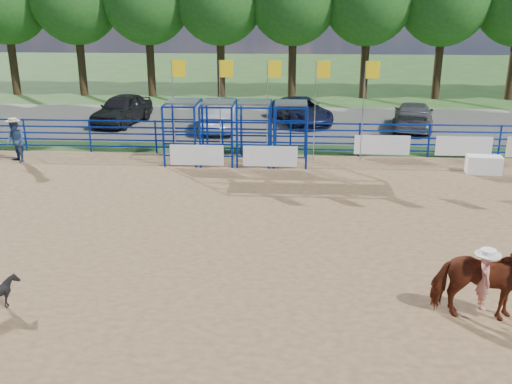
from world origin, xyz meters
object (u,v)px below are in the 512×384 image
(calf, at_px, (1,293))
(announcer_table, at_px, (484,165))
(spectator_cowboy, at_px, (15,141))
(car_a, at_px, (122,109))
(car_c, at_px, (302,111))
(horse_and_rider, at_px, (484,281))
(car_b, at_px, (221,115))
(car_d, at_px, (413,116))

(calf, bearing_deg, announcer_table, -52.94)
(announcer_table, xyz_separation_m, spectator_cowboy, (-19.20, 0.47, 0.58))
(car_a, bearing_deg, announcer_table, -16.26)
(spectator_cowboy, relative_size, car_c, 0.37)
(spectator_cowboy, bearing_deg, horse_and_rider, -36.52)
(spectator_cowboy, distance_m, car_b, 10.45)
(car_b, bearing_deg, announcer_table, 145.16)
(calf, relative_size, car_d, 0.15)
(car_b, xyz_separation_m, car_c, (4.26, 1.97, -0.09))
(spectator_cowboy, bearing_deg, calf, -66.19)
(announcer_table, height_order, spectator_cowboy, spectator_cowboy)
(announcer_table, bearing_deg, calf, -140.92)
(calf, relative_size, car_b, 0.16)
(calf, xyz_separation_m, spectator_cowboy, (-5.22, 11.82, 0.54))
(spectator_cowboy, bearing_deg, car_a, 74.71)
(car_c, distance_m, car_d, 6.01)
(horse_and_rider, distance_m, spectator_cowboy, 19.53)
(car_c, bearing_deg, horse_and_rider, -98.53)
(horse_and_rider, height_order, calf, horse_and_rider)
(horse_and_rider, distance_m, calf, 10.50)
(announcer_table, distance_m, car_a, 19.02)
(announcer_table, xyz_separation_m, car_d, (-1.20, 8.10, 0.36))
(announcer_table, distance_m, car_c, 11.71)
(spectator_cowboy, xyz_separation_m, car_c, (12.12, 8.85, -0.24))
(horse_and_rider, xyz_separation_m, car_b, (-7.84, 18.50, -0.14))
(announcer_table, bearing_deg, horse_and_rider, -107.43)
(calf, xyz_separation_m, car_a, (-3.01, 19.89, 0.42))
(car_a, relative_size, car_d, 0.96)
(car_b, distance_m, car_c, 4.70)
(car_a, bearing_deg, car_c, 14.93)
(calf, height_order, car_d, car_d)
(calf, bearing_deg, car_a, 6.59)
(car_c, bearing_deg, car_d, -30.17)
(car_a, bearing_deg, spectator_cowboy, -94.89)
(announcer_table, bearing_deg, car_c, 127.23)
(calf, height_order, car_a, car_a)
(car_d, bearing_deg, spectator_cowboy, 35.05)
(horse_and_rider, height_order, car_d, horse_and_rider)
(car_a, relative_size, car_b, 1.00)
(car_a, height_order, car_c, car_a)
(spectator_cowboy, bearing_deg, car_d, 22.98)
(car_a, height_order, car_d, car_a)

